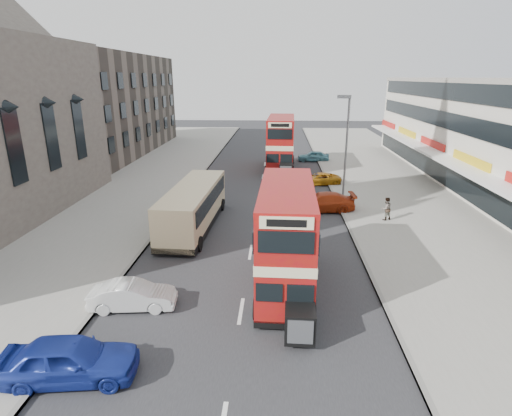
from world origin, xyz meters
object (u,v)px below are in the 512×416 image
at_px(bus_main, 286,238).
at_px(cyclist, 306,183).
at_px(pedestrian_near, 386,209).
at_px(car_right_c, 313,156).
at_px(car_right_a, 322,202).
at_px(coach, 193,205).
at_px(car_left_front, 133,296).
at_px(car_right_b, 319,179).
at_px(street_lamp, 346,141).
at_px(car_left_near, 70,359).
at_px(bus_second, 281,143).

relative_size(bus_main, cyclist, 4.38).
distance_m(bus_main, pedestrian_near, 11.70).
bearing_deg(car_right_c, car_right_a, -2.56).
xyz_separation_m(coach, car_left_front, (-0.66, -9.72, -0.91)).
distance_m(car_right_b, pedestrian_near, 10.40).
bearing_deg(street_lamp, car_left_front, -124.76).
height_order(car_left_near, pedestrian_near, pedestrian_near).
distance_m(car_right_b, cyclist, 2.38).
distance_m(street_lamp, car_right_c, 16.50).
xyz_separation_m(coach, car_right_b, (9.19, 11.54, -0.97)).
xyz_separation_m(street_lamp, car_right_c, (-0.97, 15.94, -4.17)).
bearing_deg(cyclist, car_right_a, -85.06).
distance_m(car_left_near, car_right_a, 20.39).
xyz_separation_m(bus_second, car_left_front, (-6.33, -27.44, -2.19)).
height_order(street_lamp, car_left_near, street_lamp).
xyz_separation_m(coach, car_right_a, (8.66, 3.86, -0.82)).
relative_size(street_lamp, bus_main, 0.95).
xyz_separation_m(car_left_near, car_right_a, (9.87, 17.84, -0.05)).
height_order(car_right_a, car_right_c, car_right_a).
bearing_deg(car_right_c, street_lamp, 3.49).
height_order(bus_main, car_right_a, bus_main).
xyz_separation_m(bus_main, bus_second, (-0.13, 25.27, 0.31)).
distance_m(car_left_front, car_right_c, 33.51).
distance_m(car_left_near, car_right_c, 37.74).
relative_size(street_lamp, coach, 0.84).
bearing_deg(car_right_b, car_right_a, -11.10).
bearing_deg(car_right_b, car_left_near, -29.28).
height_order(car_left_front, cyclist, cyclist).
distance_m(car_left_near, cyclist, 25.24).
xyz_separation_m(bus_main, pedestrian_near, (6.91, 9.31, -1.53)).
bearing_deg(bus_second, coach, 74.16).
bearing_deg(bus_second, car_left_front, 78.93).
relative_size(car_right_c, pedestrian_near, 2.28).
distance_m(bus_second, coach, 18.64).
height_order(coach, car_right_c, coach).
relative_size(bus_main, bus_second, 0.89).
relative_size(bus_main, pedestrian_near, 5.41).
height_order(bus_main, car_right_c, bus_main).
relative_size(car_left_near, car_right_c, 1.20).
xyz_separation_m(car_right_a, pedestrian_near, (4.05, -2.10, 0.26)).
xyz_separation_m(bus_second, cyclist, (2.18, -8.14, -2.13)).
height_order(bus_second, pedestrian_near, bus_second).
bearing_deg(coach, car_right_a, 26.32).
bearing_deg(coach, car_left_front, -91.54).
distance_m(car_left_front, cyclist, 21.09).
xyz_separation_m(car_right_a, car_right_b, (0.54, 7.68, -0.15)).
relative_size(bus_main, car_right_a, 1.82).
bearing_deg(car_right_a, car_right_c, 174.11).
bearing_deg(car_right_b, street_lamp, 6.33).
bearing_deg(coach, cyclist, 52.94).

